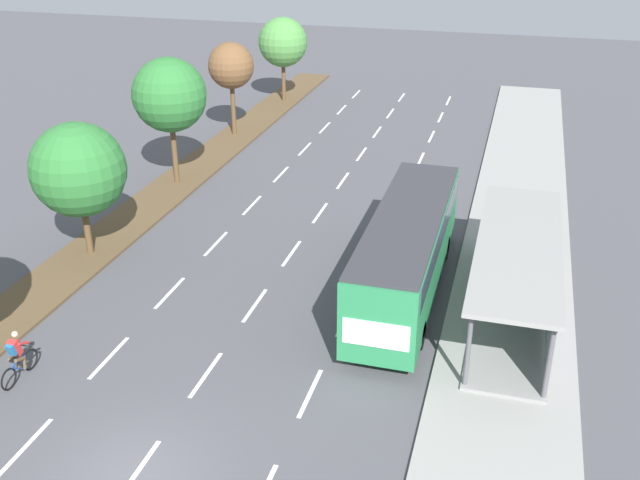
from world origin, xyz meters
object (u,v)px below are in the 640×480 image
Objects in this scene: bus_shelter at (524,273)px; median_tree_fourth at (231,66)px; cyclist at (17,358)px; median_tree_second at (78,170)px; median_tree_fifth at (283,42)px; bus at (407,246)px; median_tree_third at (169,95)px.

bus_shelter is 1.84× the size of median_tree_fourth.
cyclist is (-15.11, -8.04, -1.08)m from bus_shelter.
bus_shelter is 17.15m from cyclist.
median_tree_second is 25.91m from median_tree_fifth.
cyclist is at bearing -72.49° from median_tree_second.
median_tree_fourth is at bearing 91.05° from median_tree_second.
bus is 16.18m from median_tree_third.
bus_shelter is at bearing -1.11° from median_tree_second.
median_tree_third reaches higher than cyclist.
median_tree_fourth is (-13.79, 16.97, 2.33)m from bus.
median_tree_third is at bearing -88.74° from median_tree_fourth.
bus is 1.73× the size of median_tree_third.
median_tree_fifth is (-17.62, 26.25, 2.43)m from bus_shelter.
cyclist is 0.32× the size of median_tree_second.
cyclist is 9.31m from median_tree_second.
bus_shelter is 31.71m from median_tree_fifth.
median_tree_fifth reaches higher than bus_shelter.
bus_shelter is 5.77× the size of cyclist.
median_tree_second reaches higher than bus.
bus_shelter is 17.87m from median_tree_second.
median_tree_second is at bearing -178.72° from bus.
median_tree_second is at bearing -88.95° from median_tree_fourth.
median_tree_fourth reaches higher than bus.
cyclist is (-10.83, -8.69, -1.28)m from bus.
bus is 28.96m from median_tree_fifth.
median_tree_third reaches higher than bus.
median_tree_fifth is (0.26, 17.27, -0.45)m from median_tree_third.
cyclist is at bearing -83.41° from median_tree_fourth.
median_tree_second is 17.28m from median_tree_fourth.
median_tree_fifth reaches higher than median_tree_second.
median_tree_second is (-13.48, -0.30, 1.77)m from bus.
median_tree_fifth is at bearing 89.14° from median_tree_third.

